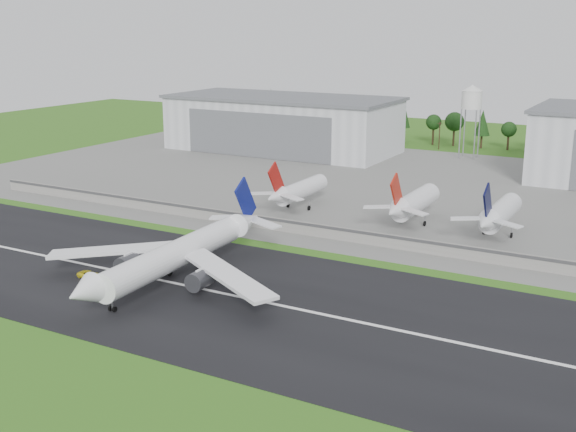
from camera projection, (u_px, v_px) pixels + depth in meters
The scene contains 14 objects.
ground at pixel (220, 317), 133.44m from camera, with size 600.00×600.00×0.00m, color #315714.
runway at pixel (249, 299), 141.87m from camera, with size 320.00×60.00×0.10m, color black.
runway_centerline at pixel (249, 299), 141.86m from camera, with size 220.00×1.00×0.02m, color white.
apron at pixel (428, 191), 234.78m from camera, with size 320.00×150.00×0.10m, color slate.
blast_fence at pixel (345, 234), 179.42m from camera, with size 240.00×0.61×3.50m.
hangar_west at pixel (283, 123), 307.35m from camera, with size 97.00×44.00×23.20m.
water_tower at pixel (472, 97), 285.75m from camera, with size 8.40×8.40×29.40m.
utility_poles at pixel (490, 154), 302.37m from camera, with size 230.00×3.00×12.00m, color black, non-canonical shape.
treeline at pixel (498, 149), 315.04m from camera, with size 320.00×16.00×22.00m, color black, non-canonical shape.
main_airliner at pixel (173, 262), 148.78m from camera, with size 57.23×59.19×18.17m.
ground_vehicle at pixel (89, 275), 153.41m from camera, with size 2.44×5.29×1.47m, color yellow.
parked_jet_red_a at pixel (296, 191), 208.53m from camera, with size 7.36×31.29×16.33m.
parked_jet_red_b at pixel (411, 204), 192.08m from camera, with size 7.36×31.29×16.71m.
parked_jet_navy at pixel (498, 214), 181.38m from camera, with size 7.36×31.29×16.61m.
Camera 1 is at (71.39, -102.41, 52.23)m, focal length 45.00 mm.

